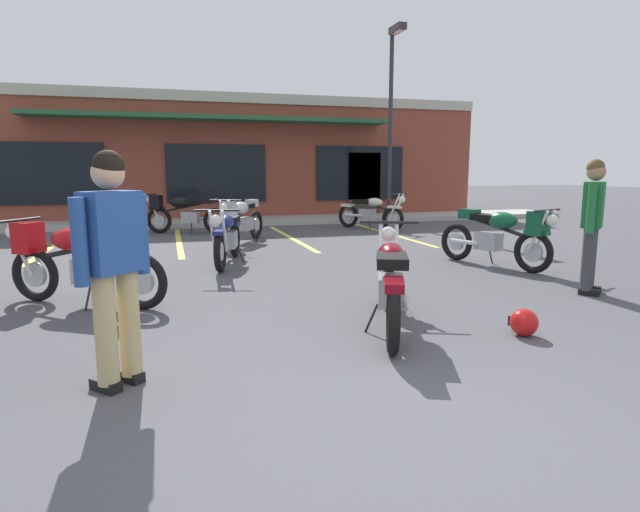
{
  "coord_description": "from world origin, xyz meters",
  "views": [
    {
      "loc": [
        -1.43,
        -2.57,
        1.54
      ],
      "look_at": [
        0.24,
        3.2,
        0.55
      ],
      "focal_mm": 29.31,
      "sensor_mm": 36.0,
      "label": 1
    }
  ],
  "objects_px": {
    "motorcycle_green_cafe_racer": "(370,212)",
    "person_in_black_shirt": "(113,256)",
    "motorcycle_blue_standard": "(242,219)",
    "parking_lot_lamp_post": "(392,101)",
    "motorcycle_foreground_classic": "(391,282)",
    "person_in_shorts_foreground": "(592,218)",
    "motorcycle_red_sportbike": "(228,237)",
    "helmet_on_pavement": "(524,322)",
    "traffic_cone": "(36,234)",
    "motorcycle_orange_scrambler": "(77,260)",
    "motorcycle_silver_naked": "(183,212)",
    "motorcycle_black_cruiser": "(499,235)"
  },
  "relations": [
    {
      "from": "helmet_on_pavement",
      "to": "parking_lot_lamp_post",
      "type": "xyz_separation_m",
      "value": [
        3.06,
        10.08,
        3.35
      ]
    },
    {
      "from": "person_in_black_shirt",
      "to": "parking_lot_lamp_post",
      "type": "xyz_separation_m",
      "value": [
        6.6,
        10.28,
        2.52
      ]
    },
    {
      "from": "motorcycle_red_sportbike",
      "to": "helmet_on_pavement",
      "type": "distance_m",
      "value": 5.13
    },
    {
      "from": "motorcycle_foreground_classic",
      "to": "person_in_black_shirt",
      "type": "height_order",
      "value": "person_in_black_shirt"
    },
    {
      "from": "motorcycle_green_cafe_racer",
      "to": "person_in_black_shirt",
      "type": "distance_m",
      "value": 10.48
    },
    {
      "from": "motorcycle_silver_naked",
      "to": "person_in_black_shirt",
      "type": "relative_size",
      "value": 1.2
    },
    {
      "from": "person_in_black_shirt",
      "to": "motorcycle_silver_naked",
      "type": "bearing_deg",
      "value": 85.71
    },
    {
      "from": "motorcycle_green_cafe_racer",
      "to": "person_in_black_shirt",
      "type": "bearing_deg",
      "value": -121.4
    },
    {
      "from": "helmet_on_pavement",
      "to": "traffic_cone",
      "type": "height_order",
      "value": "traffic_cone"
    },
    {
      "from": "motorcycle_blue_standard",
      "to": "helmet_on_pavement",
      "type": "distance_m",
      "value": 7.23
    },
    {
      "from": "parking_lot_lamp_post",
      "to": "motorcycle_red_sportbike",
      "type": "bearing_deg",
      "value": -134.03
    },
    {
      "from": "motorcycle_green_cafe_racer",
      "to": "motorcycle_blue_standard",
      "type": "bearing_deg",
      "value": -154.5
    },
    {
      "from": "motorcycle_silver_naked",
      "to": "motorcycle_orange_scrambler",
      "type": "bearing_deg",
      "value": -101.37
    },
    {
      "from": "person_in_black_shirt",
      "to": "motorcycle_red_sportbike",
      "type": "bearing_deg",
      "value": 74.91
    },
    {
      "from": "motorcycle_red_sportbike",
      "to": "motorcycle_black_cruiser",
      "type": "bearing_deg",
      "value": -19.68
    },
    {
      "from": "motorcycle_silver_naked",
      "to": "person_in_black_shirt",
      "type": "xyz_separation_m",
      "value": [
        -0.7,
        -9.38,
        0.42
      ]
    },
    {
      "from": "motorcycle_blue_standard",
      "to": "parking_lot_lamp_post",
      "type": "height_order",
      "value": "parking_lot_lamp_post"
    },
    {
      "from": "motorcycle_foreground_classic",
      "to": "motorcycle_green_cafe_racer",
      "type": "relative_size",
      "value": 1.08
    },
    {
      "from": "motorcycle_blue_standard",
      "to": "motorcycle_foreground_classic",
      "type": "bearing_deg",
      "value": -84.84
    },
    {
      "from": "motorcycle_red_sportbike",
      "to": "motorcycle_green_cafe_racer",
      "type": "bearing_deg",
      "value": 44.89
    },
    {
      "from": "motorcycle_green_cafe_racer",
      "to": "helmet_on_pavement",
      "type": "xyz_separation_m",
      "value": [
        -1.92,
        -8.74,
        -0.33
      ]
    },
    {
      "from": "motorcycle_green_cafe_racer",
      "to": "person_in_black_shirt",
      "type": "xyz_separation_m",
      "value": [
        -5.46,
        -8.94,
        0.49
      ]
    },
    {
      "from": "motorcycle_orange_scrambler",
      "to": "motorcycle_blue_standard",
      "type": "bearing_deg",
      "value": 61.37
    },
    {
      "from": "motorcycle_orange_scrambler",
      "to": "helmet_on_pavement",
      "type": "xyz_separation_m",
      "value": [
        4.19,
        -2.43,
        -0.4
      ]
    },
    {
      "from": "person_in_black_shirt",
      "to": "traffic_cone",
      "type": "height_order",
      "value": "person_in_black_shirt"
    },
    {
      "from": "motorcycle_blue_standard",
      "to": "person_in_shorts_foreground",
      "type": "relative_size",
      "value": 1.13
    },
    {
      "from": "motorcycle_green_cafe_racer",
      "to": "parking_lot_lamp_post",
      "type": "xyz_separation_m",
      "value": [
        1.14,
        1.34,
        3.01
      ]
    },
    {
      "from": "motorcycle_orange_scrambler",
      "to": "person_in_shorts_foreground",
      "type": "relative_size",
      "value": 1.11
    },
    {
      "from": "motorcycle_blue_standard",
      "to": "helmet_on_pavement",
      "type": "height_order",
      "value": "motorcycle_blue_standard"
    },
    {
      "from": "motorcycle_foreground_classic",
      "to": "motorcycle_black_cruiser",
      "type": "xyz_separation_m",
      "value": [
        2.99,
        2.53,
        0.07
      ]
    },
    {
      "from": "motorcycle_blue_standard",
      "to": "motorcycle_green_cafe_racer",
      "type": "bearing_deg",
      "value": 25.5
    },
    {
      "from": "motorcycle_red_sportbike",
      "to": "person_in_black_shirt",
      "type": "xyz_separation_m",
      "value": [
        -1.29,
        -4.79,
        0.49
      ]
    },
    {
      "from": "person_in_shorts_foreground",
      "to": "person_in_black_shirt",
      "type": "bearing_deg",
      "value": -165.13
    },
    {
      "from": "helmet_on_pavement",
      "to": "traffic_cone",
      "type": "distance_m",
      "value": 9.64
    },
    {
      "from": "motorcycle_foreground_classic",
      "to": "motorcycle_black_cruiser",
      "type": "distance_m",
      "value": 3.91
    },
    {
      "from": "parking_lot_lamp_post",
      "to": "motorcycle_orange_scrambler",
      "type": "bearing_deg",
      "value": -133.46
    },
    {
      "from": "motorcycle_silver_naked",
      "to": "motorcycle_green_cafe_racer",
      "type": "bearing_deg",
      "value": -5.36
    },
    {
      "from": "motorcycle_foreground_classic",
      "to": "motorcycle_orange_scrambler",
      "type": "relative_size",
      "value": 1.07
    },
    {
      "from": "motorcycle_blue_standard",
      "to": "helmet_on_pavement",
      "type": "relative_size",
      "value": 7.25
    },
    {
      "from": "motorcycle_silver_naked",
      "to": "motorcycle_orange_scrambler",
      "type": "distance_m",
      "value": 6.89
    },
    {
      "from": "motorcycle_red_sportbike",
      "to": "motorcycle_orange_scrambler",
      "type": "xyz_separation_m",
      "value": [
        -1.95,
        -2.17,
        0.07
      ]
    },
    {
      "from": "motorcycle_green_cafe_racer",
      "to": "parking_lot_lamp_post",
      "type": "height_order",
      "value": "parking_lot_lamp_post"
    },
    {
      "from": "motorcycle_blue_standard",
      "to": "motorcycle_orange_scrambler",
      "type": "bearing_deg",
      "value": -118.63
    },
    {
      "from": "motorcycle_foreground_classic",
      "to": "motorcycle_blue_standard",
      "type": "bearing_deg",
      "value": 95.16
    },
    {
      "from": "traffic_cone",
      "to": "motorcycle_red_sportbike",
      "type": "bearing_deg",
      "value": -41.65
    },
    {
      "from": "motorcycle_foreground_classic",
      "to": "motorcycle_black_cruiser",
      "type": "bearing_deg",
      "value": 40.29
    },
    {
      "from": "motorcycle_red_sportbike",
      "to": "motorcycle_green_cafe_racer",
      "type": "xyz_separation_m",
      "value": [
        4.16,
        4.15,
        0.0
      ]
    },
    {
      "from": "traffic_cone",
      "to": "helmet_on_pavement",
      "type": "bearing_deg",
      "value": -53.27
    },
    {
      "from": "motorcycle_black_cruiser",
      "to": "motorcycle_silver_naked",
      "type": "bearing_deg",
      "value": 127.84
    },
    {
      "from": "motorcycle_orange_scrambler",
      "to": "parking_lot_lamp_post",
      "type": "relative_size",
      "value": 0.34
    }
  ]
}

